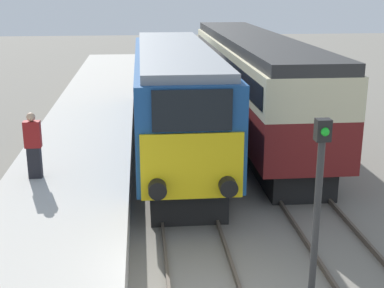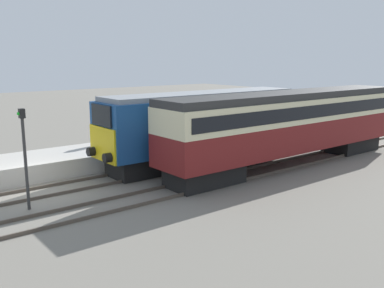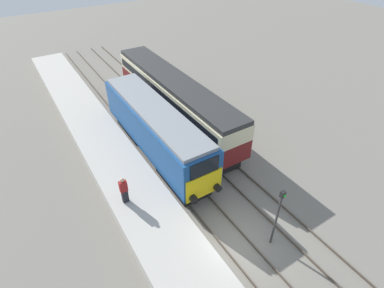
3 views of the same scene
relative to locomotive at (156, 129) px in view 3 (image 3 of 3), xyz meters
name	(u,v)px [view 3 (image 3 of 3)]	position (x,y,z in m)	size (l,w,h in m)	color
ground_plane	(238,246)	(0.00, -9.59, -2.20)	(120.00, 120.00, 0.00)	slate
platform_left	(124,177)	(-3.30, -1.59, -1.74)	(3.50, 50.00, 0.91)	#B7B2A8
rails_near_track	(189,189)	(0.00, -4.59, -2.13)	(1.51, 60.00, 0.14)	#4C4238
rails_far_track	(230,171)	(3.40, -4.59, -2.13)	(1.50, 60.00, 0.14)	#4C4238
locomotive	(156,129)	(0.00, 0.00, 0.00)	(2.70, 12.90, 3.99)	black
passenger_carriage	(174,96)	(3.40, 3.31, 0.24)	(2.75, 16.56, 4.05)	black
person_on_platform	(124,190)	(-4.12, -4.12, -0.36)	(0.44, 0.26, 1.83)	black
signal_post	(278,214)	(1.70, -10.34, 0.15)	(0.24, 0.28, 3.96)	#333333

